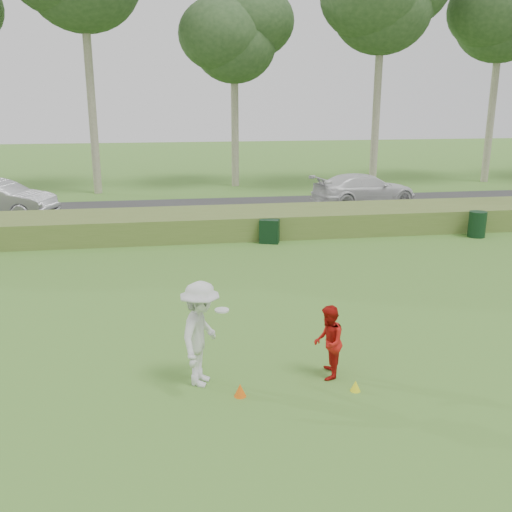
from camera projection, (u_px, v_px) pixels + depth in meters
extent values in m
plane|color=#3F7727|center=(288.00, 373.00, 11.23)|extent=(120.00, 120.00, 0.00)
cube|color=#546F2C|center=(224.00, 223.00, 22.52)|extent=(80.00, 3.00, 0.90)
cube|color=#2D2D2D|center=(213.00, 209.00, 27.39)|extent=(80.00, 6.00, 0.06)
cylinder|color=gray|center=(87.00, 48.00, 30.10)|extent=(0.44, 0.44, 15.50)
cylinder|color=gray|center=(235.00, 88.00, 33.28)|extent=(0.44, 0.44, 11.50)
ellipsoid|color=#2B4723|center=(234.00, 35.00, 32.50)|extent=(6.24, 6.24, 5.28)
cylinder|color=gray|center=(379.00, 65.00, 32.25)|extent=(0.44, 0.44, 14.00)
cylinder|color=gray|center=(496.00, 71.00, 34.77)|extent=(0.44, 0.44, 13.50)
ellipsoid|color=#2B4723|center=(502.00, 12.00, 33.86)|extent=(7.02, 7.02, 5.94)
imported|color=silver|center=(201.00, 334.00, 10.59)|extent=(1.19, 1.49, 2.02)
cylinder|color=white|center=(222.00, 310.00, 10.53)|extent=(0.27, 0.27, 0.03)
imported|color=#B4140F|center=(328.00, 342.00, 10.92)|extent=(0.72, 0.83, 1.45)
cone|color=#FE620D|center=(240.00, 390.00, 10.35)|extent=(0.22, 0.22, 0.24)
cone|color=yellow|center=(355.00, 386.00, 10.54)|extent=(0.19, 0.19, 0.21)
cube|color=black|center=(269.00, 231.00, 21.13)|extent=(0.82, 0.65, 0.89)
cylinder|color=black|center=(477.00, 224.00, 22.04)|extent=(0.67, 0.67, 1.00)
imported|color=silver|center=(364.00, 189.00, 28.20)|extent=(5.59, 3.07, 1.53)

